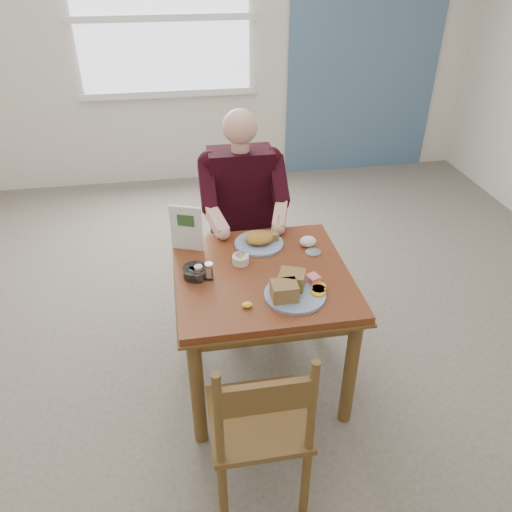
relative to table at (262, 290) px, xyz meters
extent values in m
plane|color=#5E574C|center=(0.00, 0.00, -0.64)|extent=(6.00, 6.00, 0.00)
plane|color=silver|center=(0.00, 3.00, 0.76)|extent=(5.50, 0.00, 5.50)
cube|color=slate|center=(1.60, 2.98, 0.76)|extent=(1.60, 0.02, 2.80)
ellipsoid|color=yellow|center=(-0.12, -0.27, 0.13)|extent=(0.05, 0.04, 0.03)
ellipsoid|color=white|center=(0.30, 0.22, 0.14)|extent=(0.11, 0.10, 0.06)
cylinder|color=silver|center=(0.31, 0.14, 0.12)|extent=(0.11, 0.11, 0.01)
cube|color=white|center=(-0.40, 2.97, 0.96)|extent=(1.60, 0.02, 1.30)
cube|color=white|center=(-0.40, 2.96, 0.28)|extent=(1.72, 0.04, 0.06)
cube|color=white|center=(-0.40, 2.96, 0.96)|extent=(1.72, 0.04, 0.06)
cube|color=maroon|center=(0.00, 0.00, 0.09)|extent=(0.90, 0.90, 0.04)
cube|color=brown|center=(0.00, 0.00, 0.06)|extent=(0.92, 0.92, 0.01)
cylinder|color=brown|center=(-0.39, -0.39, -0.28)|extent=(0.07, 0.07, 0.71)
cylinder|color=brown|center=(0.39, -0.39, -0.28)|extent=(0.07, 0.07, 0.71)
cylinder|color=brown|center=(-0.39, 0.39, -0.28)|extent=(0.07, 0.07, 0.71)
cylinder|color=brown|center=(0.39, 0.39, -0.28)|extent=(0.07, 0.07, 0.71)
cube|color=brown|center=(0.00, -0.39, 0.02)|extent=(0.80, 0.03, 0.08)
cube|color=brown|center=(0.00, 0.39, 0.02)|extent=(0.80, 0.03, 0.08)
cube|color=brown|center=(-0.39, 0.00, 0.02)|extent=(0.03, 0.80, 0.08)
cube|color=brown|center=(0.39, 0.00, 0.02)|extent=(0.03, 0.80, 0.08)
cylinder|color=brown|center=(-0.18, 0.57, -0.41)|extent=(0.04, 0.04, 0.45)
cylinder|color=brown|center=(0.18, 0.57, -0.41)|extent=(0.04, 0.04, 0.45)
cylinder|color=brown|center=(-0.18, 0.93, -0.41)|extent=(0.04, 0.04, 0.45)
cylinder|color=brown|center=(0.18, 0.93, -0.41)|extent=(0.04, 0.04, 0.45)
cube|color=brown|center=(0.00, 0.75, -0.17)|extent=(0.42, 0.42, 0.03)
cylinder|color=brown|center=(-0.18, 0.93, 0.06)|extent=(0.04, 0.04, 0.50)
cylinder|color=brown|center=(0.18, 0.93, 0.06)|extent=(0.04, 0.04, 0.50)
cube|color=brown|center=(0.00, 0.93, 0.16)|extent=(0.38, 0.03, 0.14)
cylinder|color=brown|center=(-0.32, -0.51, -0.41)|extent=(0.04, 0.04, 0.45)
cylinder|color=brown|center=(0.04, -0.51, -0.41)|extent=(0.04, 0.04, 0.45)
cylinder|color=brown|center=(-0.32, -0.87, -0.41)|extent=(0.04, 0.04, 0.45)
cylinder|color=brown|center=(0.04, -0.87, -0.41)|extent=(0.04, 0.04, 0.45)
cube|color=brown|center=(-0.14, -0.69, -0.17)|extent=(0.42, 0.42, 0.03)
cylinder|color=brown|center=(-0.32, -0.87, 0.06)|extent=(0.04, 0.04, 0.50)
cylinder|color=brown|center=(0.04, -0.87, 0.06)|extent=(0.04, 0.04, 0.50)
cube|color=brown|center=(-0.14, -0.87, 0.16)|extent=(0.38, 0.03, 0.14)
cube|color=gray|center=(-0.10, 0.63, -0.10)|extent=(0.13, 0.38, 0.12)
cube|color=gray|center=(0.10, 0.63, -0.10)|extent=(0.13, 0.38, 0.12)
cube|color=gray|center=(-0.10, 0.45, -0.40)|extent=(0.10, 0.10, 0.48)
cube|color=gray|center=(0.10, 0.45, -0.40)|extent=(0.10, 0.10, 0.48)
cube|color=black|center=(0.00, 0.78, 0.20)|extent=(0.40, 0.22, 0.58)
sphere|color=black|center=(-0.19, 0.78, 0.42)|extent=(0.15, 0.15, 0.15)
sphere|color=black|center=(0.19, 0.78, 0.42)|extent=(0.15, 0.15, 0.15)
cylinder|color=#D69C88|center=(0.00, 0.76, 0.51)|extent=(0.11, 0.11, 0.08)
sphere|color=#D69C88|center=(0.00, 0.76, 0.64)|extent=(0.21, 0.21, 0.21)
cube|color=black|center=(-0.22, 0.67, 0.32)|extent=(0.09, 0.29, 0.27)
cube|color=black|center=(0.22, 0.67, 0.32)|extent=(0.09, 0.29, 0.27)
sphere|color=black|center=(-0.22, 0.55, 0.22)|extent=(0.09, 0.09, 0.09)
sphere|color=black|center=(0.22, 0.55, 0.22)|extent=(0.09, 0.09, 0.09)
cube|color=#D69C88|center=(-0.19, 0.46, 0.19)|extent=(0.14, 0.23, 0.14)
cube|color=#D69C88|center=(0.19, 0.46, 0.19)|extent=(0.14, 0.23, 0.14)
sphere|color=#D69C88|center=(-0.16, 0.37, 0.15)|extent=(0.08, 0.08, 0.08)
sphere|color=#D69C88|center=(0.16, 0.37, 0.15)|extent=(0.08, 0.08, 0.08)
cylinder|color=silver|center=(0.16, 0.37, 0.20)|extent=(0.01, 0.05, 0.12)
cylinder|color=white|center=(0.12, -0.23, 0.12)|extent=(0.34, 0.34, 0.02)
cube|color=tan|center=(0.06, -0.25, 0.17)|extent=(0.12, 0.11, 0.08)
cube|color=tan|center=(0.12, -0.17, 0.17)|extent=(0.15, 0.14, 0.08)
cylinder|color=#FAA31A|center=(0.23, -0.24, 0.13)|extent=(0.09, 0.09, 0.01)
cylinder|color=#FAA31A|center=(0.24, -0.22, 0.13)|extent=(0.07, 0.07, 0.01)
cylinder|color=#FAA31A|center=(0.25, -0.20, 0.13)|extent=(0.09, 0.09, 0.01)
cube|color=#F2727B|center=(0.23, -0.14, 0.14)|extent=(0.08, 0.08, 0.03)
cylinder|color=white|center=(0.03, 0.28, 0.12)|extent=(0.28, 0.28, 0.02)
ellipsoid|color=gold|center=(0.03, 0.28, 0.16)|extent=(0.16, 0.14, 0.06)
cube|color=tan|center=(0.09, 0.30, 0.15)|extent=(0.10, 0.06, 0.04)
cylinder|color=white|center=(-0.10, 0.10, 0.13)|extent=(0.10, 0.10, 0.05)
cube|color=pink|center=(-0.11, 0.10, 0.17)|extent=(0.03, 0.02, 0.02)
cube|color=#6699D8|center=(-0.09, 0.11, 0.17)|extent=(0.03, 0.02, 0.02)
cube|color=#EAD159|center=(-0.10, 0.09, 0.17)|extent=(0.03, 0.03, 0.02)
cube|color=white|center=(-0.11, 0.12, 0.17)|extent=(0.03, 0.01, 0.02)
cylinder|color=white|center=(-0.33, -0.03, 0.15)|extent=(0.05, 0.05, 0.08)
cylinder|color=silver|center=(-0.33, -0.03, 0.20)|extent=(0.05, 0.05, 0.02)
cylinder|color=white|center=(-0.28, -0.01, 0.15)|extent=(0.05, 0.05, 0.08)
cylinder|color=silver|center=(-0.28, -0.01, 0.20)|extent=(0.05, 0.05, 0.02)
cylinder|color=white|center=(-0.35, 0.02, 0.14)|extent=(0.14, 0.14, 0.06)
cylinder|color=white|center=(-0.36, 0.02, 0.16)|extent=(0.03, 0.03, 0.02)
cylinder|color=white|center=(-0.33, 0.03, 0.16)|extent=(0.03, 0.03, 0.02)
cylinder|color=white|center=(-0.34, 0.00, 0.16)|extent=(0.03, 0.03, 0.02)
cube|color=white|center=(-0.37, 0.30, 0.24)|extent=(0.17, 0.08, 0.26)
cube|color=#2D5926|center=(-0.37, 0.29, 0.30)|extent=(0.09, 0.04, 0.07)
camera|label=1|loc=(-0.39, -2.11, 1.59)|focal=35.00mm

